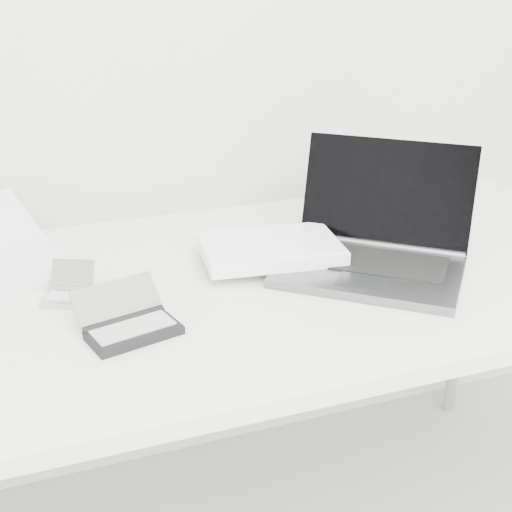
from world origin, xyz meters
name	(u,v)px	position (x,y,z in m)	size (l,w,h in m)	color
desk	(263,296)	(0.00, 1.55, 0.68)	(1.60, 0.80, 0.73)	white
laptop_large	(335,248)	(0.15, 1.54, 0.77)	(0.55, 0.46, 0.23)	slate
pda_silver	(68,292)	(-0.37, 1.57, 0.74)	(0.11, 0.11, 0.06)	silver
palmtop_charcoal	(129,324)	(-0.29, 1.41, 0.75)	(0.17, 0.16, 0.07)	black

